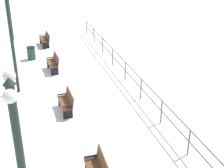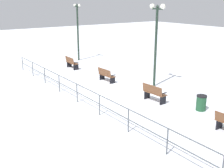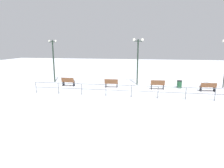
# 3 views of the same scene
# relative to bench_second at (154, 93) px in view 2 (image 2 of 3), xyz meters

# --- Properties ---
(ground_plane) EXTENTS (80.00, 80.00, 0.00)m
(ground_plane) POSITION_rel_bench_second_xyz_m (0.10, 2.31, -0.49)
(ground_plane) COLOR white
(ground_plane) RESTS_ON ground
(bench_second) EXTENTS (0.59, 1.38, 0.95)m
(bench_second) POSITION_rel_bench_second_xyz_m (0.00, 0.00, 0.00)
(bench_second) COLOR brown
(bench_second) RESTS_ON ground
(bench_third) EXTENTS (0.53, 1.39, 0.89)m
(bench_third) POSITION_rel_bench_second_xyz_m (0.09, 4.62, -0.03)
(bench_third) COLOR brown
(bench_third) RESTS_ON ground
(bench_fourth) EXTENTS (0.57, 1.40, 0.93)m
(bench_fourth) POSITION_rel_bench_second_xyz_m (-0.05, 9.25, -0.01)
(bench_fourth) COLOR brown
(bench_fourth) RESTS_ON ground
(lamppost_middle) EXTENTS (0.31, 1.18, 4.99)m
(lamppost_middle) POSITION_rel_bench_second_xyz_m (1.99, 2.08, 2.88)
(lamppost_middle) COLOR #1E2D23
(lamppost_middle) RESTS_ON ground
(lamppost_far) EXTENTS (0.22, 1.00, 4.88)m
(lamppost_far) POSITION_rel_bench_second_xyz_m (1.99, 11.80, 2.46)
(lamppost_far) COLOR #1E2D23
(lamppost_far) RESTS_ON ground
(waterfront_railing) EXTENTS (0.05, 17.40, 1.02)m
(waterfront_railing) POSITION_rel_bench_second_xyz_m (-3.34, 2.31, 0.20)
(waterfront_railing) COLOR #4C5156
(waterfront_railing) RESTS_ON ground
(trash_bin) EXTENTS (0.50, 0.50, 0.77)m
(trash_bin) POSITION_rel_bench_second_xyz_m (1.03, -2.23, -0.10)
(trash_bin) COLOR #1E4C2D
(trash_bin) RESTS_ON ground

